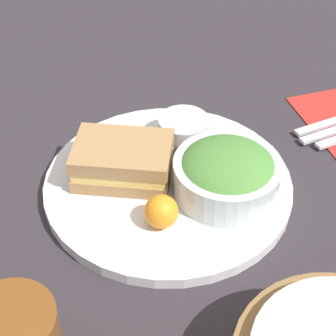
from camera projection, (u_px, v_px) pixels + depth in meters
The scene contains 6 objects.
ground_plane at pixel (168, 189), 0.70m from camera, with size 4.00×4.00×0.00m, color #2D282D.
plate at pixel (168, 184), 0.70m from camera, with size 0.31×0.31×0.01m, color silver.
sandwich at pixel (123, 161), 0.69m from camera, with size 0.14×0.12×0.05m.
salad_bowl at pixel (227, 173), 0.66m from camera, with size 0.13×0.13×0.06m.
dressing_cup at pixel (184, 130), 0.74m from camera, with size 0.07×0.07×0.04m, color #B7B7BC.
orange_wedge at pixel (161, 212), 0.63m from camera, with size 0.04×0.04×0.04m, color orange.
Camera 1 is at (0.15, 0.49, 0.49)m, focal length 60.00 mm.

